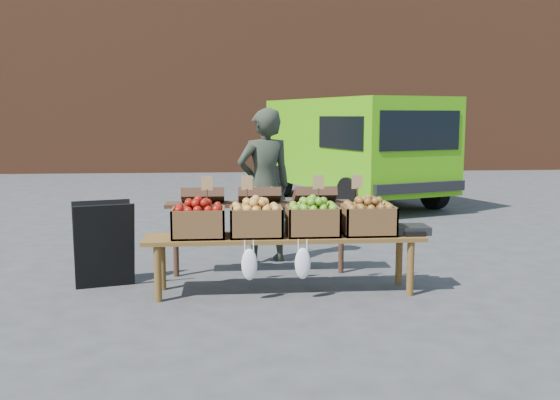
{
  "coord_description": "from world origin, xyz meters",
  "views": [
    {
      "loc": [
        0.33,
        -6.07,
        1.72
      ],
      "look_at": [
        0.87,
        0.35,
        0.85
      ],
      "focal_mm": 40.0,
      "sensor_mm": 36.0,
      "label": 1
    }
  ],
  "objects_px": {
    "vendor": "(265,186)",
    "crate_green_apples": "(368,220)",
    "delivery_van": "(353,151)",
    "chalkboard_sign": "(104,244)",
    "display_bench": "(284,264)",
    "crate_russet_pears": "(256,222)",
    "weighing_scale": "(410,229)",
    "crate_golden_apples": "(199,222)",
    "crate_red_apples": "(313,221)",
    "back_table": "(259,228)"
  },
  "relations": [
    {
      "from": "chalkboard_sign",
      "to": "crate_green_apples",
      "type": "relative_size",
      "value": 1.76
    },
    {
      "from": "delivery_van",
      "to": "crate_russet_pears",
      "type": "xyz_separation_m",
      "value": [
        -2.23,
        -6.33,
        -0.31
      ]
    },
    {
      "from": "vendor",
      "to": "chalkboard_sign",
      "type": "bearing_deg",
      "value": 12.13
    },
    {
      "from": "back_table",
      "to": "weighing_scale",
      "type": "relative_size",
      "value": 6.18
    },
    {
      "from": "crate_russet_pears",
      "to": "crate_golden_apples",
      "type": "bearing_deg",
      "value": 180.0
    },
    {
      "from": "crate_russet_pears",
      "to": "crate_green_apples",
      "type": "relative_size",
      "value": 1.0
    },
    {
      "from": "crate_russet_pears",
      "to": "weighing_scale",
      "type": "distance_m",
      "value": 1.53
    },
    {
      "from": "chalkboard_sign",
      "to": "crate_golden_apples",
      "type": "height_order",
      "value": "chalkboard_sign"
    },
    {
      "from": "display_bench",
      "to": "crate_golden_apples",
      "type": "xyz_separation_m",
      "value": [
        -0.83,
        0.0,
        0.42
      ]
    },
    {
      "from": "vendor",
      "to": "display_bench",
      "type": "height_order",
      "value": "vendor"
    },
    {
      "from": "delivery_van",
      "to": "crate_red_apples",
      "type": "xyz_separation_m",
      "value": [
        -1.68,
        -6.33,
        -0.31
      ]
    },
    {
      "from": "delivery_van",
      "to": "weighing_scale",
      "type": "xyz_separation_m",
      "value": [
        -0.7,
        -6.33,
        -0.41
      ]
    },
    {
      "from": "crate_golden_apples",
      "to": "back_table",
      "type": "bearing_deg",
      "value": 49.32
    },
    {
      "from": "crate_green_apples",
      "to": "back_table",
      "type": "bearing_deg",
      "value": 145.07
    },
    {
      "from": "vendor",
      "to": "chalkboard_sign",
      "type": "height_order",
      "value": "vendor"
    },
    {
      "from": "vendor",
      "to": "display_bench",
      "type": "distance_m",
      "value": 1.47
    },
    {
      "from": "chalkboard_sign",
      "to": "crate_red_apples",
      "type": "xyz_separation_m",
      "value": [
        2.07,
        -0.37,
        0.27
      ]
    },
    {
      "from": "delivery_van",
      "to": "back_table",
      "type": "xyz_separation_m",
      "value": [
        -2.16,
        -5.61,
        -0.5
      ]
    },
    {
      "from": "vendor",
      "to": "crate_russet_pears",
      "type": "xyz_separation_m",
      "value": [
        -0.16,
        -1.33,
        -0.2
      ]
    },
    {
      "from": "crate_red_apples",
      "to": "crate_green_apples",
      "type": "relative_size",
      "value": 1.0
    },
    {
      "from": "crate_red_apples",
      "to": "crate_russet_pears",
      "type": "bearing_deg",
      "value": 180.0
    },
    {
      "from": "delivery_van",
      "to": "chalkboard_sign",
      "type": "bearing_deg",
      "value": -141.83
    },
    {
      "from": "crate_russet_pears",
      "to": "crate_red_apples",
      "type": "bearing_deg",
      "value": 0.0
    },
    {
      "from": "back_table",
      "to": "crate_red_apples",
      "type": "xyz_separation_m",
      "value": [
        0.48,
        -0.72,
        0.19
      ]
    },
    {
      "from": "back_table",
      "to": "display_bench",
      "type": "distance_m",
      "value": 0.78
    },
    {
      "from": "crate_red_apples",
      "to": "crate_green_apples",
      "type": "xyz_separation_m",
      "value": [
        0.55,
        0.0,
        0.0
      ]
    },
    {
      "from": "back_table",
      "to": "crate_golden_apples",
      "type": "height_order",
      "value": "back_table"
    },
    {
      "from": "crate_red_apples",
      "to": "crate_golden_apples",
      "type": "bearing_deg",
      "value": 180.0
    },
    {
      "from": "chalkboard_sign",
      "to": "crate_russet_pears",
      "type": "relative_size",
      "value": 1.76
    },
    {
      "from": "crate_russet_pears",
      "to": "weighing_scale",
      "type": "bearing_deg",
      "value": 0.0
    },
    {
      "from": "vendor",
      "to": "crate_green_apples",
      "type": "height_order",
      "value": "vendor"
    },
    {
      "from": "back_table",
      "to": "crate_golden_apples",
      "type": "relative_size",
      "value": 4.2
    },
    {
      "from": "display_bench",
      "to": "crate_russet_pears",
      "type": "relative_size",
      "value": 5.4
    },
    {
      "from": "display_bench",
      "to": "crate_red_apples",
      "type": "relative_size",
      "value": 5.4
    },
    {
      "from": "delivery_van",
      "to": "vendor",
      "type": "relative_size",
      "value": 2.52
    },
    {
      "from": "chalkboard_sign",
      "to": "crate_green_apples",
      "type": "bearing_deg",
      "value": -23.66
    },
    {
      "from": "crate_russet_pears",
      "to": "display_bench",
      "type": "bearing_deg",
      "value": 0.0
    },
    {
      "from": "back_table",
      "to": "crate_russet_pears",
      "type": "relative_size",
      "value": 4.2
    },
    {
      "from": "weighing_scale",
      "to": "display_bench",
      "type": "bearing_deg",
      "value": 180.0
    },
    {
      "from": "chalkboard_sign",
      "to": "crate_golden_apples",
      "type": "bearing_deg",
      "value": -36.43
    },
    {
      "from": "crate_golden_apples",
      "to": "crate_red_apples",
      "type": "xyz_separation_m",
      "value": [
        1.1,
        0.0,
        0.0
      ]
    },
    {
      "from": "chalkboard_sign",
      "to": "display_bench",
      "type": "relative_size",
      "value": 0.33
    },
    {
      "from": "vendor",
      "to": "back_table",
      "type": "bearing_deg",
      "value": 63.48
    },
    {
      "from": "crate_russet_pears",
      "to": "crate_green_apples",
      "type": "distance_m",
      "value": 1.1
    },
    {
      "from": "crate_golden_apples",
      "to": "crate_red_apples",
      "type": "distance_m",
      "value": 1.1
    },
    {
      "from": "vendor",
      "to": "crate_golden_apples",
      "type": "xyz_separation_m",
      "value": [
        -0.71,
        -1.33,
        -0.2
      ]
    },
    {
      "from": "vendor",
      "to": "weighing_scale",
      "type": "xyz_separation_m",
      "value": [
        1.36,
        -1.33,
        -0.3
      ]
    },
    {
      "from": "display_bench",
      "to": "crate_golden_apples",
      "type": "distance_m",
      "value": 0.93
    },
    {
      "from": "crate_red_apples",
      "to": "crate_green_apples",
      "type": "distance_m",
      "value": 0.55
    },
    {
      "from": "back_table",
      "to": "crate_red_apples",
      "type": "height_order",
      "value": "back_table"
    }
  ]
}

